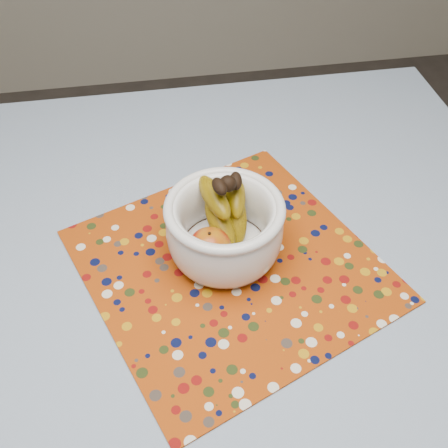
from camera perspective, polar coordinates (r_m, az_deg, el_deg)
name	(u,v)px	position (r m, az deg, el deg)	size (l,w,h in m)	color
table	(197,340)	(0.92, -2.92, -12.46)	(1.20, 1.20, 0.75)	brown
tablecloth	(195,313)	(0.85, -3.13, -9.60)	(1.32, 1.32, 0.01)	slate
placemat	(231,265)	(0.90, 0.72, -4.50)	(0.46, 0.46, 0.00)	#923507
fruit_bowl	(225,223)	(0.87, 0.12, 0.06)	(0.20, 0.20, 0.16)	silver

